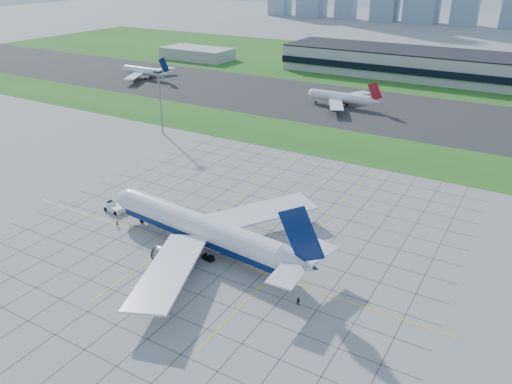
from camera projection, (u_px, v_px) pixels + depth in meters
ground at (211, 251)px, 122.60m from camera, size 1400.00×1400.00×0.00m
grass_median at (345, 145)px, 192.89m from camera, size 700.00×35.00×0.04m
asphalt_taxiway at (388, 111)px, 235.84m from camera, size 700.00×75.00×0.04m
grass_far at (439, 71)px, 321.76m from camera, size 700.00×145.00×0.04m
apron_markings at (236, 232)px, 131.06m from camera, size 120.00×130.00×0.03m
terminal at (505, 72)px, 280.39m from camera, size 260.00×43.00×15.80m
service_block at (197, 53)px, 358.61m from camera, size 50.00×25.00×8.00m
light_mast at (160, 95)px, 198.78m from camera, size 2.50×2.50×25.60m
airliner at (202, 229)px, 121.45m from camera, size 63.74×64.30×20.08m
pushback_tug at (114, 207)px, 141.55m from camera, size 9.35×3.79×2.57m
crew_near at (117, 224)px, 133.35m from camera, size 0.73×0.77×1.77m
crew_far at (298, 301)px, 102.80m from camera, size 0.99×0.82×1.88m
distant_jet_0 at (145, 71)px, 299.15m from camera, size 33.51×42.66×14.08m
distant_jet_1 at (342, 97)px, 241.63m from camera, size 35.07×42.66×14.08m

